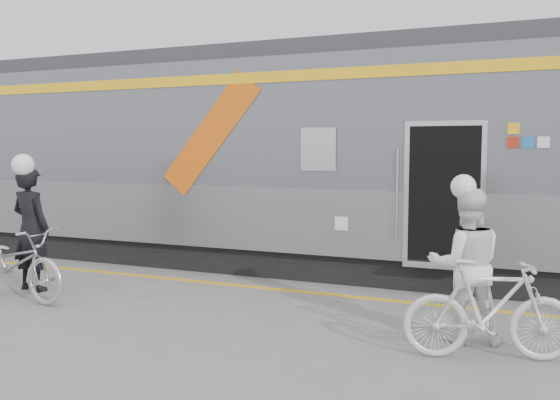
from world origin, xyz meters
The scene contains 9 objects.
ground centered at (0.00, 0.00, 0.00)m, with size 90.00×90.00×0.00m, color slate.
train centered at (0.35, 4.19, 2.05)m, with size 24.00×3.17×4.10m.
safety_strip centered at (0.00, 2.15, 0.00)m, with size 24.00×0.12×0.01m, color yellow.
man centered at (-3.56, 0.61, 0.99)m, with size 0.72×0.48×1.99m, color black.
bicycle_left centered at (-3.36, 0.06, 0.55)m, with size 0.73×2.08×1.09m, color #B8BAC0.
woman centered at (3.06, 0.65, 0.90)m, with size 0.88×0.68×1.80m, color white.
bicycle_right centered at (3.36, 0.10, 0.55)m, with size 0.51×1.82×1.09m, color silver.
helmet_man centered at (-3.56, 0.61, 2.16)m, with size 0.34×0.34×0.34m, color white.
helmet_woman centered at (3.06, 0.65, 1.95)m, with size 0.29×0.29×0.29m, color white.
Camera 1 is at (3.67, -6.48, 2.27)m, focal length 38.00 mm.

